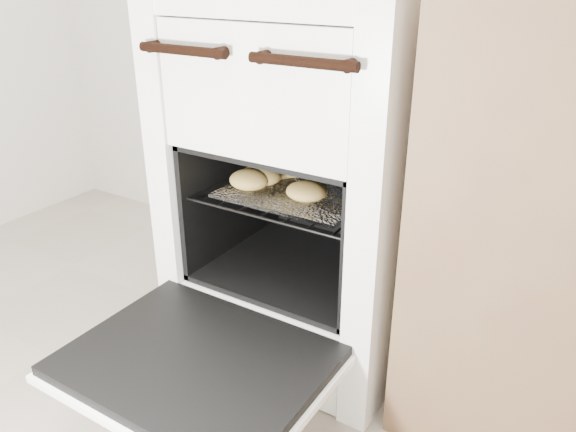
% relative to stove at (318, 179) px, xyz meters
% --- Properties ---
extents(stove, '(0.58, 0.64, 0.88)m').
position_rel_stove_xyz_m(stove, '(0.00, 0.00, 0.00)').
color(stove, white).
rests_on(stove, ground).
extents(oven_door, '(0.52, 0.40, 0.04)m').
position_rel_stove_xyz_m(oven_door, '(-0.00, -0.49, -0.24)').
color(oven_door, black).
rests_on(oven_door, stove).
extents(oven_rack, '(0.42, 0.40, 0.01)m').
position_rel_stove_xyz_m(oven_rack, '(0.00, -0.06, -0.01)').
color(oven_rack, black).
rests_on(oven_rack, stove).
extents(foil_sheet, '(0.33, 0.29, 0.01)m').
position_rel_stove_xyz_m(foil_sheet, '(-0.00, -0.08, -0.00)').
color(foil_sheet, white).
rests_on(foil_sheet, oven_rack).
extents(baked_rolls, '(0.28, 0.22, 0.04)m').
position_rel_stove_xyz_m(baked_rolls, '(-0.06, -0.10, 0.02)').
color(baked_rolls, '#D8AF56').
rests_on(baked_rolls, foil_sheet).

